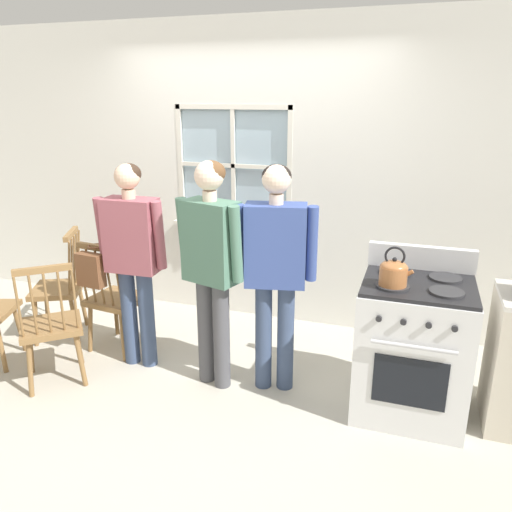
% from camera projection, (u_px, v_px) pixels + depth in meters
% --- Properties ---
extents(ground_plane, '(16.00, 16.00, 0.00)m').
position_uv_depth(ground_plane, '(192.00, 387.00, 3.68)').
color(ground_plane, '#B2AD9E').
extents(wall_back, '(6.40, 0.16, 2.70)m').
position_uv_depth(wall_back, '(253.00, 177.00, 4.53)').
color(wall_back, silver).
rests_on(wall_back, ground_plane).
extents(chair_by_window, '(0.46, 0.45, 0.96)m').
position_uv_depth(chair_by_window, '(115.00, 300.00, 4.12)').
color(chair_by_window, olive).
rests_on(chair_by_window, ground_plane).
extents(chair_near_wall, '(0.58, 0.58, 0.96)m').
position_uv_depth(chair_near_wall, '(51.00, 327.00, 3.63)').
color(chair_near_wall, olive).
rests_on(chair_near_wall, ground_plane).
extents(chair_center_cluster, '(0.54, 0.55, 0.96)m').
position_uv_depth(chair_center_cluster, '(60.00, 289.00, 4.35)').
color(chair_center_cluster, olive).
rests_on(chair_center_cluster, ground_plane).
extents(person_elderly_left, '(0.55, 0.22, 1.59)m').
position_uv_depth(person_elderly_left, '(133.00, 249.00, 3.73)').
color(person_elderly_left, '#384766').
rests_on(person_elderly_left, ground_plane).
extents(person_teen_center, '(0.55, 0.31, 1.65)m').
position_uv_depth(person_teen_center, '(211.00, 256.00, 3.44)').
color(person_teen_center, '#4C4C51').
rests_on(person_teen_center, ground_plane).
extents(person_adult_right, '(0.57, 0.29, 1.63)m').
position_uv_depth(person_adult_right, '(275.00, 260.00, 3.40)').
color(person_adult_right, '#384766').
rests_on(person_adult_right, ground_plane).
extents(stove, '(0.70, 0.68, 1.08)m').
position_uv_depth(stove, '(412.00, 347.00, 3.29)').
color(stove, silver).
rests_on(stove, ground_plane).
extents(kettle, '(0.21, 0.17, 0.25)m').
position_uv_depth(kettle, '(394.00, 272.00, 3.05)').
color(kettle, '#A86638').
rests_on(kettle, stove).
extents(potted_plant, '(0.13, 0.13, 0.22)m').
position_uv_depth(potted_plant, '(217.00, 217.00, 4.66)').
color(potted_plant, '#42474C').
rests_on(potted_plant, wall_back).
extents(handbag, '(0.23, 0.21, 0.31)m').
position_uv_depth(handbag, '(91.00, 269.00, 3.81)').
color(handbag, brown).
rests_on(handbag, chair_by_window).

